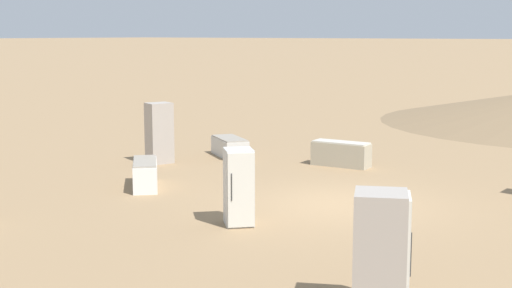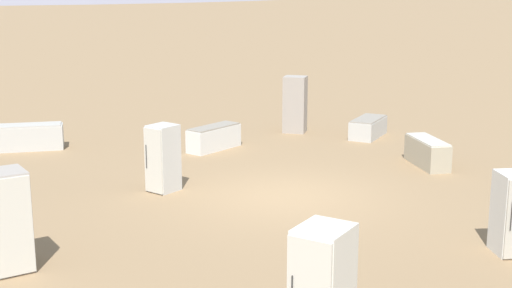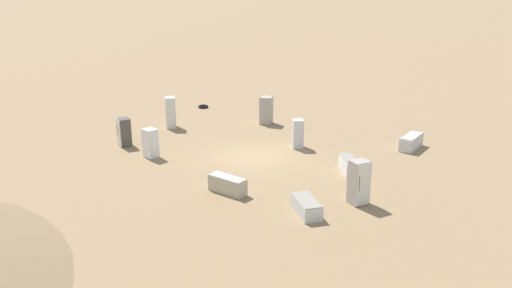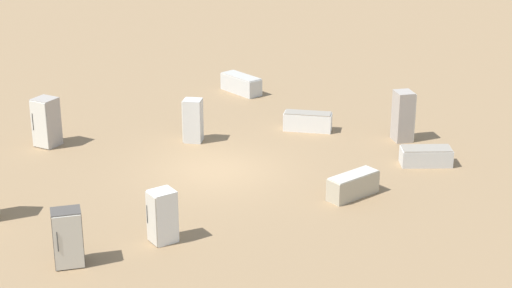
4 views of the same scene
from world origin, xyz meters
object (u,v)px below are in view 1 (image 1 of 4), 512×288
Objects in this scene: discarded_fridge_4 at (159,133)px; discarded_fridge_6 at (239,187)px; discarded_fridge_9 at (145,174)px; discarded_fridge_7 at (381,254)px; discarded_fridge_0 at (230,147)px; discarded_fridge_8 at (341,154)px.

discarded_fridge_6 is at bearing -102.18° from discarded_fridge_4.
discarded_fridge_9 is at bearing -120.47° from discarded_fridge_4.
discarded_fridge_7 is (-2.59, -4.42, 0.09)m from discarded_fridge_6.
discarded_fridge_4 is (-2.16, 1.01, 0.61)m from discarded_fridge_0.
discarded_fridge_7 is (-8.96, -9.61, 0.57)m from discarded_fridge_0.
discarded_fridge_4 is 1.05× the size of discarded_fridge_7.
discarded_fridge_4 is at bearing -79.99° from discarded_fridge_6.
discarded_fridge_4 is 5.47m from discarded_fridge_8.
discarded_fridge_0 is at bearing -85.43° from discarded_fridge_8.
discarded_fridge_8 is at bearing 132.34° from discarded_fridge_0.
discarded_fridge_4 reaches higher than discarded_fridge_6.
discarded_fridge_0 is 1.08× the size of discarded_fridge_9.
discarded_fridge_8 reaches higher than discarded_fridge_9.
discarded_fridge_9 is at bearing -29.28° from discarded_fridge_8.
discarded_fridge_0 is 1.03× the size of discarded_fridge_8.
discarded_fridge_0 is 5.06m from discarded_fridge_9.
discarded_fridge_6 is 0.94× the size of discarded_fridge_9.
discarded_fridge_4 is 1.04× the size of discarded_fridge_8.
discarded_fridge_4 reaches higher than discarded_fridge_7.
discarded_fridge_7 is at bearing 27.75° from discarded_fridge_8.
discarded_fridge_9 is at bearing -65.29° from discarded_fridge_6.
discarded_fridge_8 is (6.93, 1.48, -0.42)m from discarded_fridge_6.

